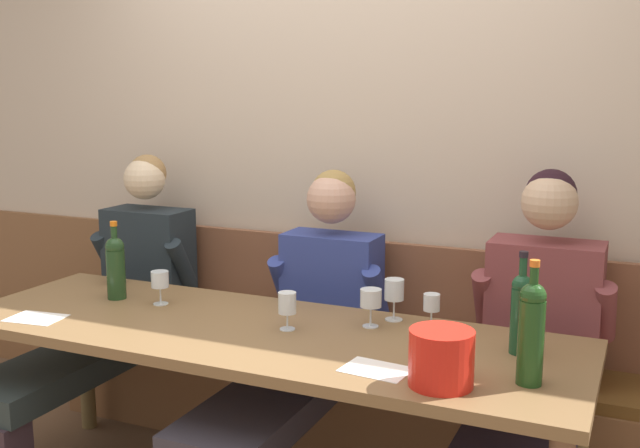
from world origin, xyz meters
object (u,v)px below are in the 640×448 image
(wine_bottle_amber_mid, at_px, (531,330))
(wine_glass_right_end, at_px, (394,291))
(person_left_seat, at_px, (300,336))
(wine_bottle_green_tall, at_px, (521,310))
(dining_table, at_px, (257,348))
(person_center_right_seat, at_px, (108,305))
(wine_glass_center_rear, at_px, (432,305))
(ice_bucket, at_px, (441,358))
(person_center_left_seat, at_px, (530,363))
(wine_glass_left_end, at_px, (116,265))
(wine_bottle_clear_water, at_px, (116,265))
(wall_bench, at_px, (327,385))
(wine_glass_by_bottle, at_px, (371,300))
(wine_glass_near_bucket, at_px, (287,305))
(wine_glass_mid_left, at_px, (160,281))

(wine_bottle_amber_mid, bearing_deg, wine_glass_right_end, 142.76)
(person_left_seat, relative_size, wine_bottle_green_tall, 3.66)
(dining_table, bearing_deg, person_left_seat, 85.04)
(person_center_right_seat, bearing_deg, wine_glass_center_rear, -1.39)
(person_left_seat, relative_size, wine_glass_center_rear, 10.09)
(wine_bottle_green_tall, bearing_deg, dining_table, -172.02)
(ice_bucket, height_order, wine_glass_center_rear, ice_bucket)
(person_center_left_seat, bearing_deg, person_center_right_seat, -179.64)
(ice_bucket, height_order, wine_glass_left_end, ice_bucket)
(wine_bottle_clear_water, height_order, wine_glass_right_end, wine_bottle_clear_water)
(wall_bench, relative_size, wine_bottle_amber_mid, 7.05)
(person_center_right_seat, relative_size, wine_glass_by_bottle, 9.06)
(wall_bench, relative_size, person_center_left_seat, 2.04)
(wine_glass_near_bucket, height_order, wine_glass_mid_left, wine_glass_near_bucket)
(person_center_left_seat, xyz_separation_m, wine_bottle_clear_water, (-1.68, -0.22, 0.25))
(wine_bottle_green_tall, relative_size, wine_glass_mid_left, 2.50)
(person_center_right_seat, bearing_deg, dining_table, -18.32)
(dining_table, xyz_separation_m, person_center_right_seat, (-0.97, 0.32, -0.04))
(dining_table, relative_size, wine_glass_by_bottle, 16.53)
(wine_bottle_clear_water, bearing_deg, wine_glass_near_bucket, -5.24)
(person_center_left_seat, height_order, wine_bottle_amber_mid, person_center_left_seat)
(ice_bucket, xyz_separation_m, wine_glass_right_end, (-0.33, 0.56, 0.03))
(wine_bottle_green_tall, relative_size, wine_glass_center_rear, 2.76)
(person_center_right_seat, xyz_separation_m, ice_bucket, (1.73, -0.57, 0.20))
(person_left_seat, distance_m, person_center_left_seat, 0.92)
(dining_table, height_order, ice_bucket, ice_bucket)
(dining_table, height_order, wine_glass_left_end, wine_glass_left_end)
(ice_bucket, relative_size, wine_glass_right_end, 1.21)
(wine_bottle_clear_water, distance_m, wine_glass_left_end, 0.26)
(wine_glass_near_bucket, bearing_deg, person_center_right_seat, 165.18)
(wall_bench, xyz_separation_m, wine_glass_left_end, (-0.90, -0.35, 0.56))
(ice_bucket, bearing_deg, wine_glass_left_end, 161.57)
(ice_bucket, height_order, wine_glass_near_bucket, ice_bucket)
(wine_bottle_clear_water, xyz_separation_m, wine_glass_left_end, (-0.16, 0.19, -0.05))
(wine_glass_mid_left, bearing_deg, dining_table, -12.70)
(person_center_right_seat, distance_m, wine_glass_by_bottle, 1.37)
(person_center_right_seat, bearing_deg, wine_glass_right_end, -0.56)
(wine_bottle_amber_mid, relative_size, wine_bottle_clear_water, 1.15)
(person_center_right_seat, height_order, wine_bottle_amber_mid, person_center_right_seat)
(wine_glass_mid_left, bearing_deg, wall_bench, 46.25)
(wine_bottle_amber_mid, relative_size, wine_glass_right_end, 2.37)
(wine_bottle_amber_mid, height_order, wine_bottle_clear_water, wine_bottle_amber_mid)
(wine_bottle_green_tall, bearing_deg, wine_bottle_clear_water, -179.41)
(wine_bottle_clear_water, bearing_deg, wine_glass_right_end, 9.41)
(person_center_left_seat, distance_m, wine_glass_by_bottle, 0.62)
(wine_bottle_amber_mid, distance_m, wine_glass_right_end, 0.72)
(dining_table, distance_m, wine_bottle_green_tall, 0.97)
(person_center_right_seat, bearing_deg, wine_bottle_green_tall, -5.72)
(wine_bottle_green_tall, height_order, wine_glass_right_end, wine_bottle_green_tall)
(ice_bucket, relative_size, wine_bottle_green_tall, 0.56)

